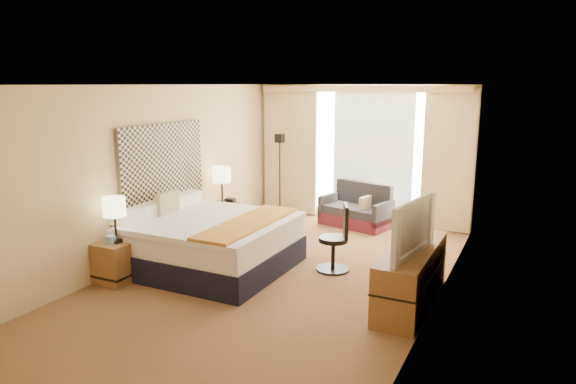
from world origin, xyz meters
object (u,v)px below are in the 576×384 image
at_px(bed, 210,242).
at_px(lamp_left, 114,208).
at_px(media_dresser, 411,275).
at_px(loveseat, 357,212).
at_px(floor_lamp, 280,158).
at_px(nightstand_right, 221,219).
at_px(television, 405,226).
at_px(lamp_right, 222,175).
at_px(nightstand_left, 117,262).
at_px(desk_chair, 337,241).

height_order(bed, lamp_left, lamp_left).
xyz_separation_m(media_dresser, loveseat, (-1.72, 3.04, -0.09)).
bearing_deg(floor_lamp, nightstand_right, -100.62).
bearing_deg(lamp_left, television, 12.76).
distance_m(media_dresser, floor_lamp, 4.67).
distance_m(nightstand_right, floor_lamp, 1.91).
distance_m(bed, lamp_right, 1.81).
relative_size(media_dresser, bed, 0.83).
distance_m(nightstand_left, loveseat, 4.54).
distance_m(bed, television, 2.92).
relative_size(media_dresser, television, 1.59).
bearing_deg(lamp_left, bed, 52.81).
bearing_deg(lamp_left, media_dresser, 16.39).
bearing_deg(bed, loveseat, 69.32).
distance_m(loveseat, floor_lamp, 1.90).
bearing_deg(television, loveseat, 35.92).
distance_m(loveseat, television, 3.77).
height_order(nightstand_left, television, television).
xyz_separation_m(media_dresser, floor_lamp, (-3.39, 3.11, 0.81)).
relative_size(nightstand_right, television, 0.49).
bearing_deg(loveseat, television, -49.29).
bearing_deg(nightstand_right, lamp_right, -18.74).
bearing_deg(nightstand_right, television, -25.09).
bearing_deg(desk_chair, floor_lamp, 106.82).
relative_size(loveseat, desk_chair, 1.45).
height_order(loveseat, floor_lamp, floor_lamp).
bearing_deg(floor_lamp, bed, -81.10).
relative_size(media_dresser, lamp_right, 2.74).
bearing_deg(media_dresser, loveseat, 119.57).
height_order(desk_chair, television, television).
bearing_deg(nightstand_right, loveseat, 38.72).
height_order(media_dresser, television, television).
relative_size(nightstand_left, floor_lamp, 0.33).
bearing_deg(media_dresser, floor_lamp, 137.44).
xyz_separation_m(lamp_left, lamp_right, (0.00, 2.51, 0.03)).
bearing_deg(media_dresser, lamp_left, -163.61).
height_order(nightstand_left, loveseat, loveseat).
bearing_deg(desk_chair, bed, 178.02).
relative_size(bed, lamp_left, 3.49).
bearing_deg(television, lamp_right, 73.85).
bearing_deg(lamp_right, bed, -62.89).
relative_size(nightstand_right, loveseat, 0.39).
bearing_deg(lamp_right, nightstand_left, -90.97).
bearing_deg(nightstand_left, media_dresser, 15.84).
bearing_deg(lamp_right, lamp_left, -90.10).
bearing_deg(nightstand_right, lamp_left, -89.14).
relative_size(media_dresser, desk_chair, 1.87).
distance_m(nightstand_right, lamp_left, 2.64).
xyz_separation_m(nightstand_left, floor_lamp, (0.31, 4.16, 0.89)).
xyz_separation_m(nightstand_left, desk_chair, (2.49, 1.69, 0.15)).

